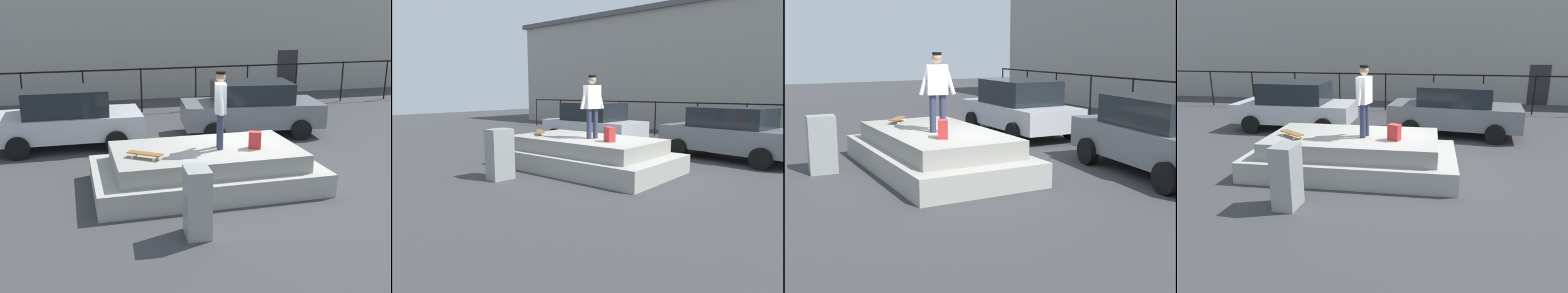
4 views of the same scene
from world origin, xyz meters
TOP-DOWN VIEW (x-y plane):
  - ground_plane at (0.00, 0.00)m, footprint 60.00×60.00m
  - concrete_ledge at (-0.89, -0.26)m, footprint 5.14×2.82m
  - skateboarder at (-0.58, -0.34)m, footprint 0.34×0.81m
  - skateboard at (-2.35, -0.66)m, footprint 0.75×0.63m
  - backpack at (0.18, -0.55)m, footprint 0.34×0.29m
  - car_silver_sedan_near at (-3.93, 3.91)m, footprint 4.31×2.26m
  - car_grey_sedan_mid at (1.84, 3.89)m, footprint 4.60×2.51m
  - utility_box at (-1.74, -2.63)m, footprint 0.48×0.63m
  - fence_row at (-0.00, 8.03)m, footprint 24.06×0.06m
  - warehouse_building at (0.00, 14.40)m, footprint 32.28×7.67m

SIDE VIEW (x-z plane):
  - ground_plane at x=0.00m, z-range 0.00..0.00m
  - concrete_ledge at x=-0.89m, z-range -0.04..0.87m
  - utility_box at x=-1.74m, z-range 0.00..1.29m
  - car_grey_sedan_mid at x=1.84m, z-range 0.02..1.73m
  - car_silver_sedan_near at x=-3.93m, z-range 0.01..1.75m
  - skateboard at x=-2.35m, z-range 0.95..1.07m
  - backpack at x=0.18m, z-range 0.91..1.30m
  - fence_row at x=0.00m, z-range 0.36..2.08m
  - skateboarder at x=-0.58m, z-range 1.05..2.80m
  - warehouse_building at x=0.00m, z-range 0.01..7.12m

